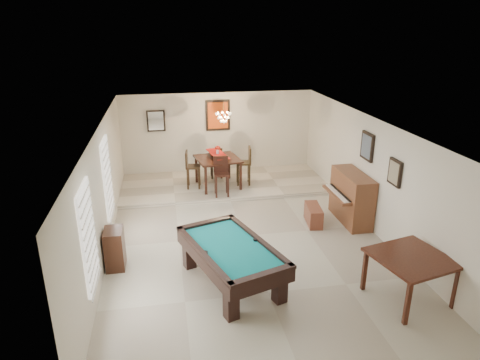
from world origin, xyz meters
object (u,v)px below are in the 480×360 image
object	(u,v)px
dining_chair_west	(193,169)
dining_table	(218,170)
dining_chair_south	(222,177)
dining_chair_east	(243,166)
upright_piano	(346,198)
square_table	(409,278)
flower_vase	(218,150)
piano_bench	(313,215)
dining_chair_north	(216,162)
chandelier	(223,114)
apothecary_chest	(115,249)
pool_table	(231,265)

from	to	relation	value
dining_chair_west	dining_table	bearing A→B (deg)	-83.99
dining_chair_south	dining_chair_east	size ratio (longest dim) A/B	0.96
upright_piano	dining_chair_west	xyz separation A→B (m)	(-3.49, 2.66, 0.05)
square_table	flower_vase	world-z (taller)	flower_vase
square_table	dining_chair_south	size ratio (longest dim) A/B	1.13
dining_chair_west	piano_bench	bearing A→B (deg)	-127.24
dining_chair_east	dining_table	bearing A→B (deg)	-79.75
dining_chair_north	upright_piano	bearing A→B (deg)	130.01
dining_chair_south	square_table	bearing A→B (deg)	-60.31
piano_bench	chandelier	xyz separation A→B (m)	(-1.77, 2.86, 1.98)
dining_chair_north	dining_chair_east	bearing A→B (deg)	135.86
dining_chair_south	dining_chair_north	distance (m)	1.51
dining_chair_south	dining_chair_north	bearing A→B (deg)	91.12
piano_bench	dining_chair_north	size ratio (longest dim) A/B	0.84
square_table	apothecary_chest	world-z (taller)	square_table
dining_chair_north	dining_chair_west	bearing A→B (deg)	46.31
chandelier	pool_table	bearing A→B (deg)	-96.83
piano_bench	dining_chair_south	size ratio (longest dim) A/B	0.75
pool_table	dining_chair_east	bearing A→B (deg)	58.42
square_table	upright_piano	distance (m)	3.19
dining_table	flower_vase	size ratio (longest dim) A/B	4.81
upright_piano	flower_vase	world-z (taller)	flower_vase
apothecary_chest	chandelier	distance (m)	5.22
piano_bench	dining_chair_north	world-z (taller)	dining_chair_north
dining_chair_west	chandelier	xyz separation A→B (m)	(0.92, 0.19, 1.54)
upright_piano	apothecary_chest	size ratio (longest dim) A/B	1.82
flower_vase	dining_chair_east	xyz separation A→B (m)	(0.76, 0.05, -0.53)
square_table	piano_bench	size ratio (longest dim) A/B	1.51
dining_table	flower_vase	distance (m)	0.61
dining_table	chandelier	distance (m)	1.62
square_table	pool_table	bearing A→B (deg)	160.91
flower_vase	dining_chair_west	world-z (taller)	flower_vase
square_table	piano_bench	world-z (taller)	square_table
piano_bench	dining_table	world-z (taller)	dining_table
square_table	dining_chair_north	distance (m)	7.07
apothecary_chest	chandelier	size ratio (longest dim) A/B	1.35
chandelier	dining_chair_east	bearing A→B (deg)	-16.99
square_table	chandelier	size ratio (longest dim) A/B	2.03
flower_vase	dining_chair_south	distance (m)	0.92
dining_table	dining_chair_west	bearing A→B (deg)	178.51
piano_bench	pool_table	bearing A→B (deg)	-137.69
piano_bench	flower_vase	world-z (taller)	flower_vase
square_table	dining_chair_east	distance (m)	6.16
dining_chair_south	chandelier	world-z (taller)	chandelier
pool_table	dining_table	size ratio (longest dim) A/B	1.95
chandelier	piano_bench	bearing A→B (deg)	-58.28
dining_chair_east	piano_bench	bearing A→B (deg)	31.09
pool_table	upright_piano	xyz separation A→B (m)	(3.17, 2.15, 0.23)
square_table	piano_bench	bearing A→B (deg)	100.80
square_table	upright_piano	bearing A→B (deg)	86.50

